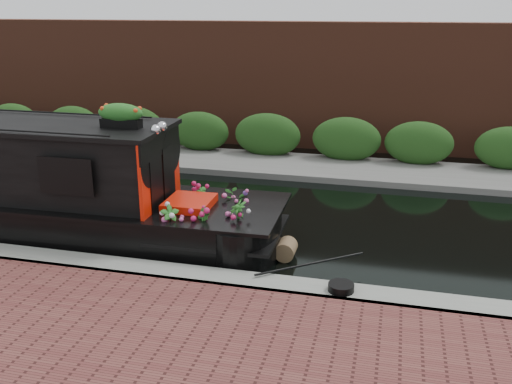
# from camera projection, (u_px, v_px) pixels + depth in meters

# --- Properties ---
(ground) EXTENTS (80.00, 80.00, 0.00)m
(ground) POSITION_uv_depth(u_px,v_px,m) (223.00, 217.00, 12.75)
(ground) COLOR black
(ground) RESTS_ON ground
(near_bank_coping) EXTENTS (40.00, 0.60, 0.50)m
(near_bank_coping) POSITION_uv_depth(u_px,v_px,m) (166.00, 283.00, 9.71)
(near_bank_coping) COLOR gray
(near_bank_coping) RESTS_ON ground
(far_bank_path) EXTENTS (40.00, 2.40, 0.34)m
(far_bank_path) POSITION_uv_depth(u_px,v_px,m) (266.00, 167.00, 16.62)
(far_bank_path) COLOR slate
(far_bank_path) RESTS_ON ground
(far_hedge) EXTENTS (40.00, 1.10, 2.80)m
(far_hedge) POSITION_uv_depth(u_px,v_px,m) (272.00, 159.00, 17.45)
(far_hedge) COLOR #1F4416
(far_hedge) RESTS_ON ground
(far_brick_wall) EXTENTS (40.00, 1.00, 8.00)m
(far_brick_wall) POSITION_uv_depth(u_px,v_px,m) (286.00, 144.00, 19.38)
(far_brick_wall) COLOR #572B1D
(far_brick_wall) RESTS_ON ground
(rope_fender) EXTENTS (0.37, 0.45, 0.37)m
(rope_fender) POSITION_uv_depth(u_px,v_px,m) (286.00, 249.00, 10.61)
(rope_fender) COLOR brown
(rope_fender) RESTS_ON ground
(coiled_mooring_rope) EXTENTS (0.41, 0.41, 0.12)m
(coiled_mooring_rope) POSITION_uv_depth(u_px,v_px,m) (341.00, 287.00, 8.91)
(coiled_mooring_rope) COLOR black
(coiled_mooring_rope) RESTS_ON near_bank_coping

